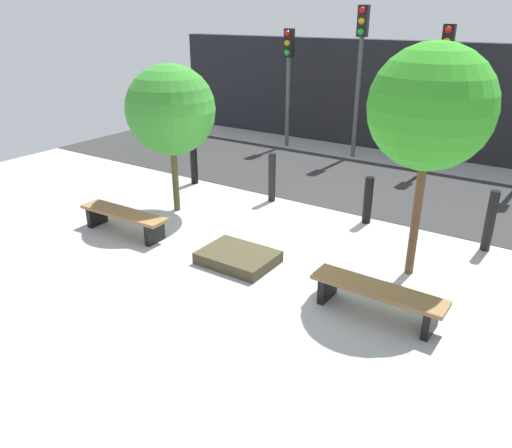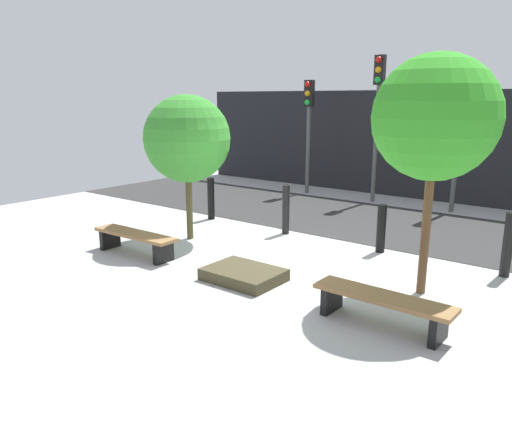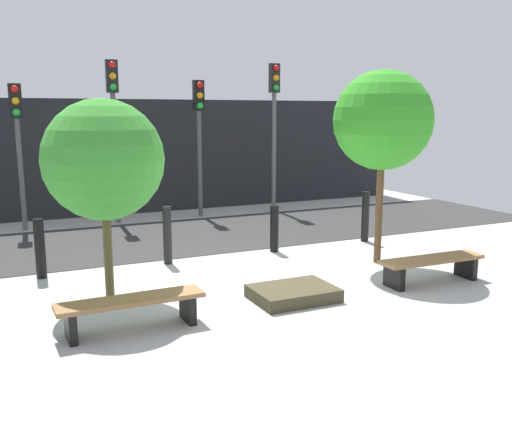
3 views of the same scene
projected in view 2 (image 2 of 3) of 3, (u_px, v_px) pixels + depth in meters
ground_plane at (277, 265)px, 8.86m from camera, size 18.00×18.00×0.00m
road_strip at (375, 222)px, 11.96m from camera, size 18.00×3.85×0.01m
building_facade at (432, 146)px, 14.38m from camera, size 16.20×0.50×3.12m
bench_left at (135, 239)px, 9.38m from camera, size 1.89×0.47×0.44m
bench_right at (382, 303)px, 6.44m from camera, size 1.86×0.48×0.43m
planter_bed at (244, 275)px, 8.12m from camera, size 1.22×0.90×0.19m
tree_behind_left_bench at (187, 139)px, 10.05m from camera, size 1.76×1.76×2.97m
tree_behind_right_bench at (435, 118)px, 6.99m from camera, size 1.78×1.78×3.51m
bollard_far_left at (211, 199)px, 12.14m from camera, size 0.17×0.17×1.02m
bollard_left at (286, 210)px, 10.82m from camera, size 0.16×0.16×1.08m
bollard_center at (381, 229)px, 9.52m from camera, size 0.17×0.17×0.93m
bollard_right at (508, 245)px, 8.19m from camera, size 0.16×0.16×1.09m
traffic_light_west at (309, 116)px, 15.04m from camera, size 0.28×0.27×3.41m
traffic_light_mid_west at (378, 103)px, 13.64m from camera, size 0.28×0.27×4.01m
traffic_light_mid_east at (460, 115)px, 12.39m from camera, size 0.28×0.27×3.58m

